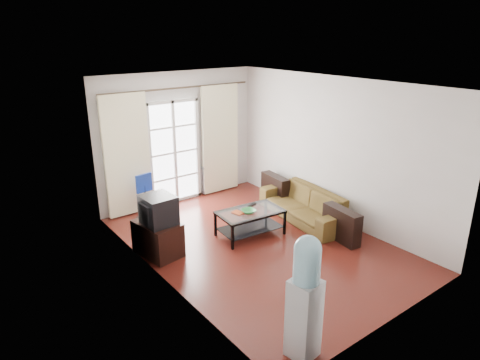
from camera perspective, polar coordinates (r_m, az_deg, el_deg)
name	(u,v)px	position (r m, az deg, el deg)	size (l,w,h in m)	color
floor	(258,243)	(7.41, 2.39, -8.45)	(5.20, 5.20, 0.00)	#5A1E15
ceiling	(260,83)	(6.60, 2.72, 12.77)	(5.20, 5.20, 0.00)	white
wall_back	(179,138)	(8.97, -8.14, 5.58)	(3.60, 0.02, 2.70)	silver
wall_front	(403,223)	(5.29, 20.85, -5.44)	(3.60, 0.02, 2.70)	silver
wall_left	(158,193)	(5.96, -10.92, -1.68)	(0.02, 5.20, 2.70)	silver
wall_right	(334,151)	(8.11, 12.42, 3.85)	(0.02, 5.20, 2.70)	silver
french_door	(175,152)	(8.92, -8.72, 3.65)	(1.16, 0.06, 2.15)	white
curtain_rod	(179,88)	(8.70, -8.14, 12.06)	(0.04, 0.04, 3.30)	#4C3F2D
curtain_left	(127,156)	(8.40, -14.83, 3.13)	(0.90, 0.07, 2.35)	#FFFCCD
curtain_right	(220,139)	(9.39, -2.66, 5.43)	(0.90, 0.07, 2.35)	#FFFCCD
radiator	(215,178)	(9.57, -3.39, 0.26)	(0.64, 0.12, 0.64)	gray
sofa	(305,205)	(8.30, 8.64, -3.27)	(1.04, 2.10, 0.59)	brown
coffee_table	(250,220)	(7.57, 1.37, -5.30)	(1.20, 0.76, 0.46)	silver
bowl	(248,211)	(7.42, 1.14, -4.20)	(0.26, 0.26, 0.06)	#31874E
book	(235,214)	(7.36, -0.65, -4.55)	(0.18, 0.22, 0.02)	#B01522
remote	(252,205)	(7.74, 1.66, -3.32)	(0.17, 0.05, 0.02)	black
tv_stand	(158,238)	(7.09, -10.89, -7.63)	(0.51, 0.76, 0.56)	black
crt_tv	(157,210)	(6.83, -10.96, -3.97)	(0.53, 0.52, 0.46)	black
task_chair	(150,206)	(8.44, -11.88, -3.38)	(0.66, 0.66, 0.86)	black
water_cooler	(305,295)	(4.78, 8.68, -14.98)	(0.35, 0.34, 1.48)	#BBBDC2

